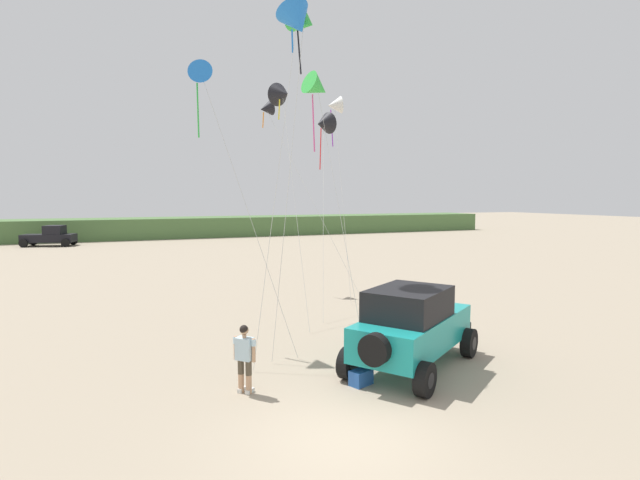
% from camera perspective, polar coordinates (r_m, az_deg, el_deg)
% --- Properties ---
extents(ground_plane, '(220.00, 220.00, 0.00)m').
position_cam_1_polar(ground_plane, '(10.28, 2.80, -22.20)').
color(ground_plane, gray).
extents(dune_ridge, '(90.00, 6.14, 2.29)m').
position_cam_1_polar(dune_ridge, '(59.58, -20.01, 1.31)').
color(dune_ridge, '#4C703D').
rests_on(dune_ridge, ground_plane).
extents(jeep, '(4.94, 4.38, 2.26)m').
position_cam_1_polar(jeep, '(13.85, 10.71, -9.71)').
color(jeep, teal).
rests_on(jeep, ground_plane).
extents(person_watching, '(0.47, 0.49, 1.67)m').
position_cam_1_polar(person_watching, '(12.16, -8.78, -13.08)').
color(person_watching, tan).
rests_on(person_watching, ground_plane).
extents(cooler_box, '(0.65, 0.54, 0.38)m').
position_cam_1_polar(cooler_box, '(12.79, 4.79, -15.65)').
color(cooler_box, '#23519E').
rests_on(cooler_box, ground_plane).
extents(distant_pickup, '(4.93, 3.41, 1.98)m').
position_cam_1_polar(distant_pickup, '(53.64, -28.90, 0.38)').
color(distant_pickup, black).
rests_on(distant_pickup, ground_plane).
extents(kite_blue_swept, '(2.10, 2.11, 10.64)m').
position_cam_1_polar(kite_blue_swept, '(16.25, -1.91, 24.07)').
color(kite_blue_swept, green).
rests_on(kite_blue_swept, ground_plane).
extents(kite_orange_streamer, '(1.20, 4.13, 9.16)m').
position_cam_1_polar(kite_orange_streamer, '(17.97, -0.30, 17.30)').
color(kite_orange_streamer, green).
rests_on(kite_orange_streamer, ground_plane).
extents(kite_black_sled, '(2.62, 3.76, 9.07)m').
position_cam_1_polar(kite_black_sled, '(16.92, -13.57, 17.98)').
color(kite_black_sled, blue).
rests_on(kite_black_sled, ground_plane).
extents(kite_purple_stunt, '(3.10, 6.20, 9.52)m').
position_cam_1_polar(kite_purple_stunt, '(25.58, -6.29, 14.91)').
color(kite_purple_stunt, black).
rests_on(kite_purple_stunt, ground_plane).
extents(kite_pink_ribbon, '(1.70, 5.17, 9.91)m').
position_cam_1_polar(kite_pink_ribbon, '(26.09, 1.70, 15.36)').
color(kite_pink_ribbon, white).
rests_on(kite_pink_ribbon, ground_plane).
extents(kite_red_delta, '(2.56, 2.40, 10.54)m').
position_cam_1_polar(kite_red_delta, '(15.93, -2.70, 24.07)').
color(kite_red_delta, blue).
rests_on(kite_red_delta, ground_plane).
extents(kite_green_box, '(1.43, 5.79, 9.66)m').
position_cam_1_polar(kite_green_box, '(22.13, -4.40, 16.55)').
color(kite_green_box, black).
rests_on(kite_green_box, ground_plane).
extents(kite_yellow_diamond, '(2.90, 6.07, 8.72)m').
position_cam_1_polar(kite_yellow_diamond, '(23.89, 0.40, 13.37)').
color(kite_yellow_diamond, black).
rests_on(kite_yellow_diamond, ground_plane).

